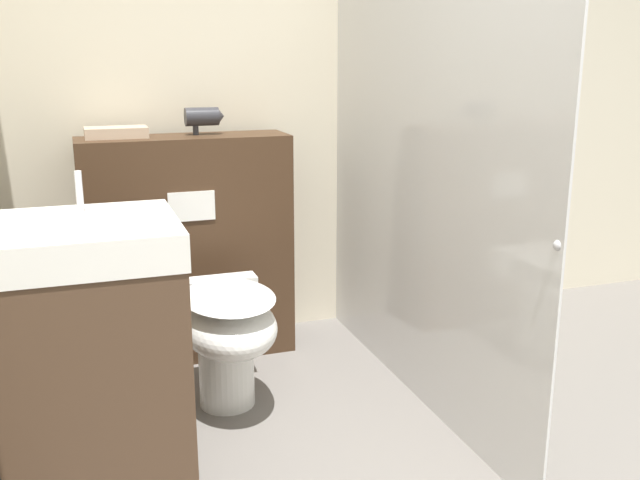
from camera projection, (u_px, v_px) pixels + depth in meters
wall_back at (258, 103)px, 3.76m from camera, size 8.00×0.06×2.50m
partition_panel at (189, 248)px, 3.56m from camera, size 1.01×0.32×1.12m
shower_glass at (419, 182)px, 3.04m from camera, size 0.04×1.96×1.94m
toilet at (227, 332)px, 3.03m from camera, size 0.39×0.62×0.54m
sink_vanity at (94, 363)px, 2.39m from camera, size 0.59×0.57×1.12m
hair_drier at (204, 117)px, 3.46m from camera, size 0.19×0.09×0.13m
folded_towel at (116, 132)px, 3.34m from camera, size 0.29×0.16×0.05m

